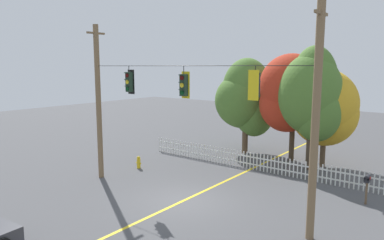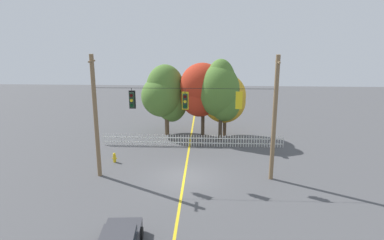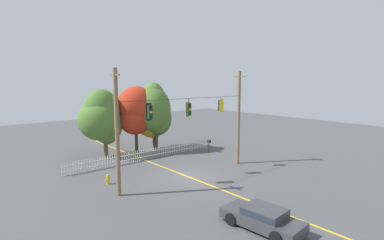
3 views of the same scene
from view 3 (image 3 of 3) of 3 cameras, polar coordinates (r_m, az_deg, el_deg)
ground at (r=23.40m, az=-0.77°, el=-10.88°), size 80.00×80.00×0.00m
lane_centerline_stripe at (r=23.40m, az=-0.77°, el=-10.87°), size 0.16×36.00×0.01m
signal_support_span at (r=22.43m, az=-0.79°, el=-0.70°), size 11.92×1.10×8.23m
traffic_signal_northbound_primary at (r=20.34m, az=-8.15°, el=1.57°), size 0.43×0.38×1.38m
traffic_signal_westbound_side at (r=22.35m, az=-0.66°, el=2.08°), size 0.43×0.38×1.41m
traffic_signal_eastbound_side at (r=24.65m, az=5.52°, el=2.82°), size 0.43×0.38×1.28m
white_picket_fence at (r=28.46m, az=-8.70°, el=-6.53°), size 15.48×0.06×1.02m
autumn_maple_near_fence at (r=29.85m, az=-16.98°, el=0.32°), size 4.36×3.87×6.65m
autumn_maple_mid at (r=30.71m, az=-10.66°, el=1.64°), size 4.04×3.58×6.86m
autumn_oak_far_east at (r=30.93m, az=-7.26°, el=1.97°), size 3.78×3.51×7.27m
autumn_maple_far_west at (r=32.01m, az=-7.75°, el=0.71°), size 4.26×3.96×5.95m
parked_car at (r=16.04m, az=13.44°, el=-17.79°), size 2.10×4.28×1.15m
fire_hydrant at (r=22.57m, az=-15.92°, el=-10.93°), size 0.38×0.22×0.74m
roadside_mailbox at (r=30.78m, az=3.27°, el=-4.25°), size 0.25×0.44×1.35m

